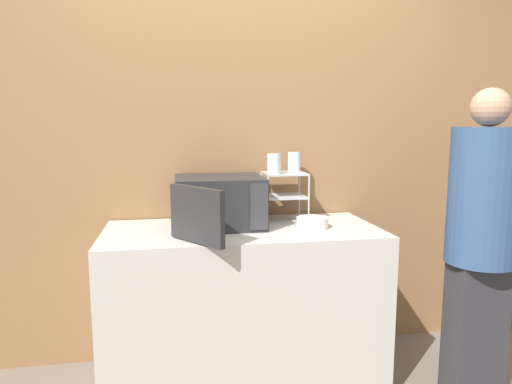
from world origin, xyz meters
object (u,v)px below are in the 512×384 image
at_px(dish_rack, 284,186).
at_px(bowl, 312,223).
at_px(glass_front_left, 274,164).
at_px(person, 482,232).
at_px(glass_back_right, 294,162).
at_px(microwave, 218,202).

relative_size(dish_rack, bowl, 1.62).
relative_size(dish_rack, glass_front_left, 2.44).
relative_size(bowl, person, 0.11).
bearing_deg(glass_back_right, person, -39.94).
height_order(microwave, bowl, microwave).
relative_size(microwave, glass_front_left, 6.32).
bearing_deg(glass_front_left, person, -29.84).
relative_size(glass_front_left, bowl, 0.67).
bearing_deg(microwave, glass_front_left, 9.98).
height_order(dish_rack, glass_back_right, glass_back_right).
relative_size(glass_back_right, person, 0.07).
distance_m(dish_rack, person, 1.08).
xyz_separation_m(dish_rack, glass_back_right, (0.07, 0.06, 0.14)).
bearing_deg(person, microwave, 159.12).
relative_size(glass_front_left, person, 0.07).
bearing_deg(dish_rack, person, -34.84).
relative_size(microwave, dish_rack, 2.60).
relative_size(microwave, bowl, 4.22).
height_order(dish_rack, bowl, dish_rack).
bearing_deg(dish_rack, glass_front_left, -141.85).
xyz_separation_m(glass_front_left, bowl, (0.18, -0.18, -0.32)).
bearing_deg(glass_back_right, dish_rack, -140.66).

